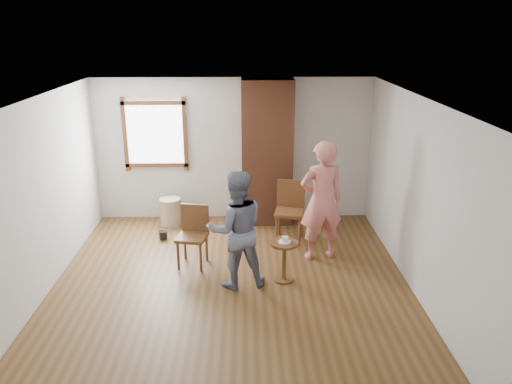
# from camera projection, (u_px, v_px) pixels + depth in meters

# --- Properties ---
(ground) EXTENTS (5.50, 5.50, 0.00)m
(ground) POSITION_uv_depth(u_px,v_px,m) (231.00, 289.00, 6.90)
(ground) COLOR brown
(ground) RESTS_ON ground
(room_shell) EXTENTS (5.04, 5.52, 2.62)m
(room_shell) POSITION_uv_depth(u_px,v_px,m) (226.00, 152.00, 6.89)
(room_shell) COLOR silver
(room_shell) RESTS_ON ground
(brick_chimney) EXTENTS (0.90, 0.50, 2.60)m
(brick_chimney) POSITION_uv_depth(u_px,v_px,m) (267.00, 153.00, 8.86)
(brick_chimney) COLOR brown
(brick_chimney) RESTS_ON ground
(stoneware_crock) EXTENTS (0.49, 0.49, 0.49)m
(stoneware_crock) POSITION_uv_depth(u_px,v_px,m) (171.00, 211.00, 9.07)
(stoneware_crock) COLOR #CAB592
(stoneware_crock) RESTS_ON ground
(dark_pot) EXTENTS (0.17, 0.17, 0.14)m
(dark_pot) POSITION_uv_depth(u_px,v_px,m) (163.00, 235.00, 8.48)
(dark_pot) COLOR black
(dark_pot) RESTS_ON ground
(dining_chair_left) EXTENTS (0.50, 0.50, 0.91)m
(dining_chair_left) POSITION_uv_depth(u_px,v_px,m) (193.00, 232.00, 7.51)
(dining_chair_left) COLOR brown
(dining_chair_left) RESTS_ON ground
(dining_chair_right) EXTENTS (0.55, 0.55, 1.00)m
(dining_chair_right) POSITION_uv_depth(u_px,v_px,m) (290.00, 207.00, 8.37)
(dining_chair_right) COLOR brown
(dining_chair_right) RESTS_ON ground
(side_table) EXTENTS (0.40, 0.40, 0.60)m
(side_table) POSITION_uv_depth(u_px,v_px,m) (284.00, 255.00, 7.02)
(side_table) COLOR brown
(side_table) RESTS_ON ground
(cake_plate) EXTENTS (0.18, 0.18, 0.01)m
(cake_plate) POSITION_uv_depth(u_px,v_px,m) (284.00, 242.00, 6.95)
(cake_plate) COLOR white
(cake_plate) RESTS_ON side_table
(cake_slice) EXTENTS (0.08, 0.07, 0.06)m
(cake_slice) POSITION_uv_depth(u_px,v_px,m) (285.00, 239.00, 6.94)
(cake_slice) COLOR white
(cake_slice) RESTS_ON cake_plate
(man) EXTENTS (0.92, 0.78, 1.67)m
(man) POSITION_uv_depth(u_px,v_px,m) (236.00, 230.00, 6.78)
(man) COLOR #131934
(man) RESTS_ON ground
(person_pink) EXTENTS (0.77, 0.59, 1.88)m
(person_pink) POSITION_uv_depth(u_px,v_px,m) (321.00, 201.00, 7.55)
(person_pink) COLOR #E07970
(person_pink) RESTS_ON ground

